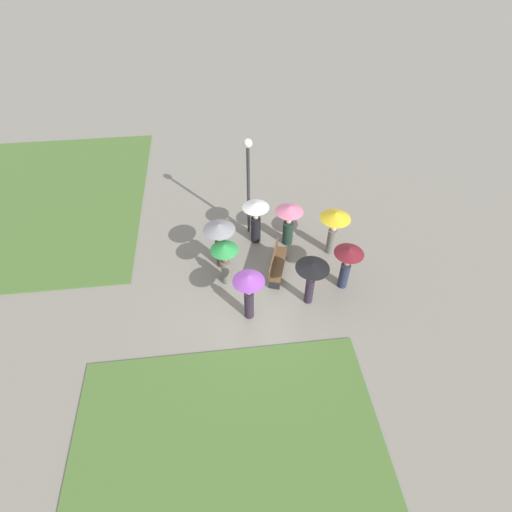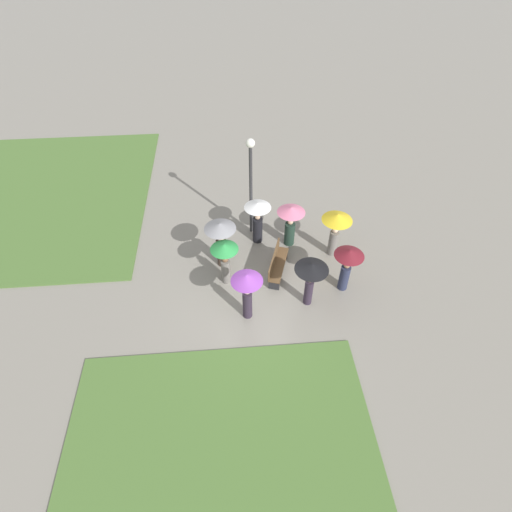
{
  "view_description": "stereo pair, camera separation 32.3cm",
  "coord_description": "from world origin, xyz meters",
  "px_view_note": "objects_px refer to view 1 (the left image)",
  "views": [
    {
      "loc": [
        -8.32,
        0.91,
        10.65
      ],
      "look_at": [
        1.21,
        -0.19,
        1.17
      ],
      "focal_mm": 28.0,
      "sensor_mm": 36.0,
      "label": 1
    },
    {
      "loc": [
        -8.35,
        0.59,
        10.65
      ],
      "look_at": [
        1.21,
        -0.19,
        1.17
      ],
      "focal_mm": 28.0,
      "sensor_mm": 36.0,
      "label": 2
    }
  ],
  "objects_px": {
    "crowd_person_maroon": "(348,259)",
    "crowd_person_white": "(256,216)",
    "crowd_person_purple": "(249,287)",
    "crowd_person_pink": "(289,219)",
    "crowd_person_green": "(225,256)",
    "crowd_person_grey": "(220,237)",
    "lamp_post": "(248,175)",
    "park_bench": "(276,263)",
    "crowd_person_black": "(312,272)",
    "crowd_person_yellow": "(334,223)"
  },
  "relations": [
    {
      "from": "lamp_post",
      "to": "crowd_person_yellow",
      "type": "relative_size",
      "value": 2.16
    },
    {
      "from": "crowd_person_pink",
      "to": "crowd_person_white",
      "type": "bearing_deg",
      "value": -14.29
    },
    {
      "from": "crowd_person_pink",
      "to": "crowd_person_grey",
      "type": "relative_size",
      "value": 0.91
    },
    {
      "from": "park_bench",
      "to": "crowd_person_grey",
      "type": "relative_size",
      "value": 0.94
    },
    {
      "from": "crowd_person_maroon",
      "to": "lamp_post",
      "type": "bearing_deg",
      "value": 20.49
    },
    {
      "from": "lamp_post",
      "to": "crowd_person_green",
      "type": "height_order",
      "value": "lamp_post"
    },
    {
      "from": "crowd_person_white",
      "to": "crowd_person_green",
      "type": "relative_size",
      "value": 1.03
    },
    {
      "from": "crowd_person_purple",
      "to": "lamp_post",
      "type": "bearing_deg",
      "value": 4.52
    },
    {
      "from": "crowd_person_maroon",
      "to": "crowd_person_black",
      "type": "bearing_deg",
      "value": 90.82
    },
    {
      "from": "crowd_person_pink",
      "to": "crowd_person_grey",
      "type": "xyz_separation_m",
      "value": [
        -0.91,
        2.61,
        0.17
      ]
    },
    {
      "from": "lamp_post",
      "to": "crowd_person_black",
      "type": "height_order",
      "value": "lamp_post"
    },
    {
      "from": "crowd_person_yellow",
      "to": "park_bench",
      "type": "bearing_deg",
      "value": 147.1
    },
    {
      "from": "crowd_person_maroon",
      "to": "crowd_person_green",
      "type": "distance_m",
      "value": 4.08
    },
    {
      "from": "crowd_person_grey",
      "to": "park_bench",
      "type": "bearing_deg",
      "value": 74.12
    },
    {
      "from": "park_bench",
      "to": "crowd_person_green",
      "type": "height_order",
      "value": "crowd_person_green"
    },
    {
      "from": "crowd_person_maroon",
      "to": "crowd_person_grey",
      "type": "height_order",
      "value": "crowd_person_grey"
    },
    {
      "from": "crowd_person_grey",
      "to": "crowd_person_pink",
      "type": "bearing_deg",
      "value": 110.94
    },
    {
      "from": "crowd_person_purple",
      "to": "crowd_person_pink",
      "type": "relative_size",
      "value": 1.11
    },
    {
      "from": "crowd_person_green",
      "to": "crowd_person_pink",
      "type": "relative_size",
      "value": 1.01
    },
    {
      "from": "crowd_person_purple",
      "to": "crowd_person_grey",
      "type": "relative_size",
      "value": 1.01
    },
    {
      "from": "crowd_person_purple",
      "to": "crowd_person_green",
      "type": "height_order",
      "value": "crowd_person_purple"
    },
    {
      "from": "park_bench",
      "to": "crowd_person_green",
      "type": "xyz_separation_m",
      "value": [
        -0.27,
        1.81,
        0.79
      ]
    },
    {
      "from": "crowd_person_maroon",
      "to": "crowd_person_pink",
      "type": "bearing_deg",
      "value": 10.81
    },
    {
      "from": "park_bench",
      "to": "crowd_person_black",
      "type": "relative_size",
      "value": 0.98
    },
    {
      "from": "crowd_person_white",
      "to": "crowd_person_black",
      "type": "bearing_deg",
      "value": -104.98
    },
    {
      "from": "crowd_person_maroon",
      "to": "crowd_person_white",
      "type": "distance_m",
      "value": 3.85
    },
    {
      "from": "crowd_person_pink",
      "to": "crowd_person_maroon",
      "type": "bearing_deg",
      "value": 119.98
    },
    {
      "from": "crowd_person_green",
      "to": "crowd_person_pink",
      "type": "xyz_separation_m",
      "value": [
        1.79,
        -2.49,
        -0.07
      ]
    },
    {
      "from": "crowd_person_white",
      "to": "crowd_person_black",
      "type": "distance_m",
      "value": 3.54
    },
    {
      "from": "crowd_person_purple",
      "to": "crowd_person_white",
      "type": "bearing_deg",
      "value": 0.44
    },
    {
      "from": "crowd_person_maroon",
      "to": "crowd_person_white",
      "type": "height_order",
      "value": "crowd_person_white"
    },
    {
      "from": "park_bench",
      "to": "crowd_person_yellow",
      "type": "relative_size",
      "value": 0.97
    },
    {
      "from": "crowd_person_maroon",
      "to": "crowd_person_purple",
      "type": "height_order",
      "value": "crowd_person_purple"
    },
    {
      "from": "park_bench",
      "to": "crowd_person_green",
      "type": "relative_size",
      "value": 1.03
    },
    {
      "from": "crowd_person_grey",
      "to": "crowd_person_green",
      "type": "bearing_deg",
      "value": 9.24
    },
    {
      "from": "crowd_person_white",
      "to": "crowd_person_black",
      "type": "relative_size",
      "value": 0.99
    },
    {
      "from": "crowd_person_black",
      "to": "crowd_person_yellow",
      "type": "xyz_separation_m",
      "value": [
        2.29,
        -1.33,
        -0.03
      ]
    },
    {
      "from": "park_bench",
      "to": "lamp_post",
      "type": "height_order",
      "value": "lamp_post"
    },
    {
      "from": "crowd_person_maroon",
      "to": "crowd_person_grey",
      "type": "distance_m",
      "value": 4.42
    },
    {
      "from": "crowd_person_purple",
      "to": "crowd_person_black",
      "type": "bearing_deg",
      "value": -68.96
    },
    {
      "from": "crowd_person_purple",
      "to": "crowd_person_grey",
      "type": "distance_m",
      "value": 2.58
    },
    {
      "from": "crowd_person_maroon",
      "to": "crowd_person_pink",
      "type": "relative_size",
      "value": 1.03
    },
    {
      "from": "park_bench",
      "to": "crowd_person_maroon",
      "type": "height_order",
      "value": "crowd_person_maroon"
    },
    {
      "from": "crowd_person_green",
      "to": "crowd_person_black",
      "type": "bearing_deg",
      "value": -141.76
    },
    {
      "from": "lamp_post",
      "to": "crowd_person_grey",
      "type": "xyz_separation_m",
      "value": [
        -1.76,
        1.19,
        -1.28
      ]
    },
    {
      "from": "crowd_person_purple",
      "to": "crowd_person_pink",
      "type": "height_order",
      "value": "crowd_person_purple"
    },
    {
      "from": "lamp_post",
      "to": "crowd_person_white",
      "type": "distance_m",
      "value": 1.55
    },
    {
      "from": "lamp_post",
      "to": "crowd_person_green",
      "type": "bearing_deg",
      "value": 157.83
    },
    {
      "from": "crowd_person_maroon",
      "to": "crowd_person_black",
      "type": "relative_size",
      "value": 0.97
    },
    {
      "from": "crowd_person_green",
      "to": "crowd_person_purple",
      "type": "bearing_deg",
      "value": 174.32
    }
  ]
}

